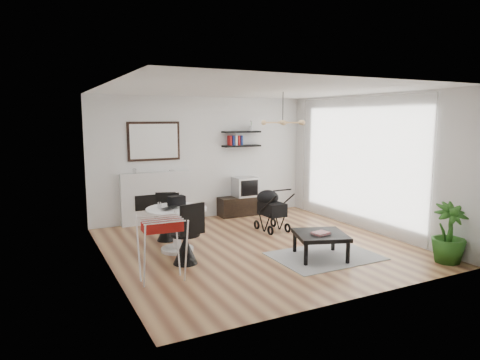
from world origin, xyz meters
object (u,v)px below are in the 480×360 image
dining_table (177,223)px  coffee_table (321,236)px  drying_rack (162,248)px  potted_plant (449,233)px  tv_console (243,206)px  crt_tv (245,187)px  fireplace (156,192)px  stroller (271,211)px

dining_table → coffee_table: (1.94, -1.38, -0.13)m
drying_rack → potted_plant: potted_plant is taller
tv_console → dining_table: size_ratio=1.14×
dining_table → potted_plant: 4.33m
dining_table → coffee_table: size_ratio=1.03×
tv_console → potted_plant: potted_plant is taller
crt_tv → coffee_table: crt_tv is taller
tv_console → drying_rack: (-2.85, -3.14, 0.25)m
coffee_table → fireplace: bearing=116.3°
crt_tv → dining_table: bearing=-139.9°
dining_table → coffee_table: dining_table is taller
crt_tv → dining_table: crt_tv is taller
stroller → drying_rack: bearing=-150.5°
fireplace → coffee_table: (1.70, -3.45, -0.32)m
crt_tv → drying_rack: (-2.90, -3.13, -0.19)m
fireplace → drying_rack: 3.39m
crt_tv → dining_table: (-2.29, -1.93, -0.17)m
coffee_table → potted_plant: (1.65, -1.06, 0.10)m
stroller → coffee_table: stroller is taller
potted_plant → tv_console: bearing=107.1°
tv_console → stroller: size_ratio=1.29×
drying_rack → coffee_table: size_ratio=0.91×
crt_tv → stroller: (-0.17, -1.44, -0.28)m
tv_console → coffee_table: tv_console is taller
dining_table → fireplace: bearing=83.6°
dining_table → stroller: bearing=12.8°
fireplace → crt_tv: 2.06m
drying_rack → coffee_table: (2.55, -0.17, -0.11)m
tv_console → dining_table: 2.97m
tv_console → coffee_table: bearing=-95.2°
fireplace → crt_tv: size_ratio=4.19×
tv_console → potted_plant: (1.34, -4.37, 0.25)m
dining_table → drying_rack: drying_rack is taller
drying_rack → potted_plant: 4.37m
crt_tv → drying_rack: 4.28m
tv_console → drying_rack: drying_rack is taller
fireplace → tv_console: 2.06m
dining_table → stroller: stroller is taller
fireplace → dining_table: size_ratio=2.13×
fireplace → drying_rack: bearing=-104.5°
potted_plant → fireplace: bearing=126.6°
dining_table → tv_console: bearing=40.8°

